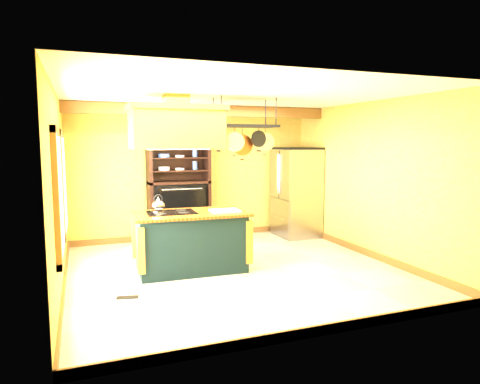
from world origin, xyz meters
TOP-DOWN VIEW (x-y plane):
  - floor at (0.00, 0.00)m, footprint 5.00×5.00m
  - ceiling at (0.00, 0.00)m, footprint 5.00×5.00m
  - wall_back at (0.00, 2.50)m, footprint 5.00×0.02m
  - wall_front at (0.00, -2.50)m, footprint 5.00×0.02m
  - wall_left at (-2.50, 0.00)m, footprint 0.02×5.00m
  - wall_right at (2.50, 0.00)m, footprint 0.02×5.00m
  - ceiling_beam at (0.00, 1.70)m, footprint 5.00×0.15m
  - window_near at (-2.47, -0.80)m, footprint 0.06×1.06m
  - window_far at (-2.47, 0.60)m, footprint 0.06×1.06m
  - kitchen_island at (-0.64, 0.24)m, footprint 1.78×1.03m
  - range_hood at (-0.84, 0.24)m, footprint 1.43×0.81m
  - pot_rack at (0.26, 0.25)m, footprint 1.09×0.50m
  - refrigerator at (2.08, 1.90)m, footprint 0.80×0.95m
  - hutch at (-0.38, 2.27)m, footprint 1.21×0.55m
  - floor_register at (-1.71, -0.66)m, footprint 0.30×0.17m

SIDE VIEW (x-z plane):
  - floor at x=0.00m, z-range 0.00..0.00m
  - floor_register at x=-1.71m, z-range 0.00..0.01m
  - kitchen_island at x=-0.64m, z-range -0.09..1.02m
  - hutch at x=-0.38m, z-range -0.23..1.91m
  - refrigerator at x=2.08m, z-range -0.02..1.83m
  - wall_back at x=0.00m, z-range 0.00..2.70m
  - wall_front at x=0.00m, z-range 0.00..2.70m
  - wall_left at x=-2.50m, z-range 0.00..2.70m
  - wall_right at x=2.50m, z-range 0.00..2.70m
  - window_near at x=-2.47m, z-range 0.62..2.18m
  - window_far at x=-2.47m, z-range 0.62..2.18m
  - pot_rack at x=0.26m, z-range 1.69..2.61m
  - range_hood at x=-0.84m, z-range 1.85..2.65m
  - ceiling_beam at x=0.00m, z-range 2.49..2.69m
  - ceiling at x=0.00m, z-range 2.70..2.70m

